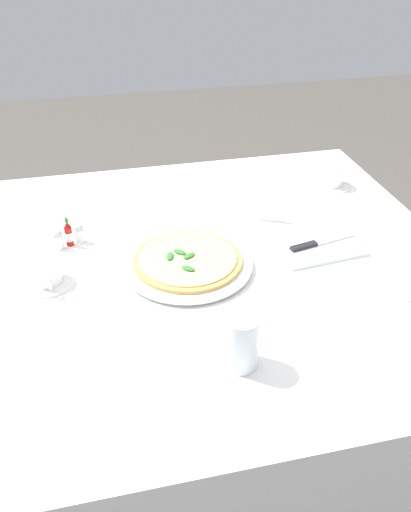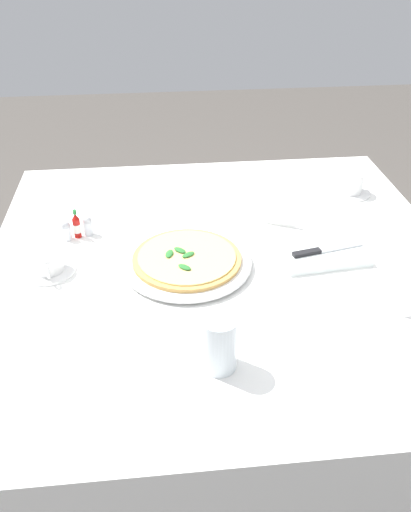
# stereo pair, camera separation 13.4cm
# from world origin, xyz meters

# --- Properties ---
(ground_plane) EXTENTS (8.00, 8.00, 0.00)m
(ground_plane) POSITION_xyz_m (0.00, 0.00, 0.00)
(ground_plane) COLOR #4C4742
(dining_table) EXTENTS (1.21, 1.21, 0.75)m
(dining_table) POSITION_xyz_m (0.00, 0.00, 0.63)
(dining_table) COLOR white
(dining_table) RESTS_ON ground_plane
(pizza_plate) EXTENTS (0.32, 0.32, 0.02)m
(pizza_plate) POSITION_xyz_m (-0.10, -0.02, 0.76)
(pizza_plate) COLOR white
(pizza_plate) RESTS_ON dining_table
(pizza) EXTENTS (0.27, 0.27, 0.02)m
(pizza) POSITION_xyz_m (-0.10, -0.02, 0.78)
(pizza) COLOR tan
(pizza) RESTS_ON pizza_plate
(coffee_cup_far_right) EXTENTS (0.13, 0.13, 0.06)m
(coffee_cup_far_right) POSITION_xyz_m (0.38, -0.24, 0.78)
(coffee_cup_far_right) COLOR white
(coffee_cup_far_right) RESTS_ON dining_table
(coffee_cup_left_edge) EXTENTS (0.13, 0.13, 0.07)m
(coffee_cup_left_edge) POSITION_xyz_m (0.44, 0.33, 0.78)
(coffee_cup_left_edge) COLOR white
(coffee_cup_left_edge) RESTS_ON dining_table
(coffee_cup_far_left) EXTENTS (0.13, 0.13, 0.06)m
(coffee_cup_far_left) POSITION_xyz_m (-0.44, -0.01, 0.78)
(coffee_cup_far_left) COLOR white
(coffee_cup_far_left) RESTS_ON dining_table
(water_glass_center_back) EXTENTS (0.07, 0.07, 0.12)m
(water_glass_center_back) POSITION_xyz_m (-0.06, -0.37, 0.80)
(water_glass_center_back) COLOR white
(water_glass_center_back) RESTS_ON dining_table
(napkin_folded) EXTENTS (0.23, 0.15, 0.02)m
(napkin_folded) POSITION_xyz_m (0.25, -0.02, 0.76)
(napkin_folded) COLOR white
(napkin_folded) RESTS_ON dining_table
(dinner_knife) EXTENTS (0.19, 0.06, 0.01)m
(dinner_knife) POSITION_xyz_m (0.26, -0.02, 0.77)
(dinner_knife) COLOR silver
(dinner_knife) RESTS_ON napkin_folded
(hot_sauce_bottle) EXTENTS (0.02, 0.02, 0.08)m
(hot_sauce_bottle) POSITION_xyz_m (-0.38, 0.15, 0.78)
(hot_sauce_bottle) COLOR #B7140F
(hot_sauce_bottle) RESTS_ON dining_table
(salt_shaker) EXTENTS (0.03, 0.03, 0.06)m
(salt_shaker) POSITION_xyz_m (-0.35, 0.16, 0.78)
(salt_shaker) COLOR white
(salt_shaker) RESTS_ON dining_table
(pepper_shaker) EXTENTS (0.03, 0.03, 0.06)m
(pepper_shaker) POSITION_xyz_m (-0.41, 0.14, 0.78)
(pepper_shaker) COLOR white
(pepper_shaker) RESTS_ON dining_table
(menu_card) EXTENTS (0.09, 0.04, 0.06)m
(menu_card) POSITION_xyz_m (0.18, 0.15, 0.78)
(menu_card) COLOR white
(menu_card) RESTS_ON dining_table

